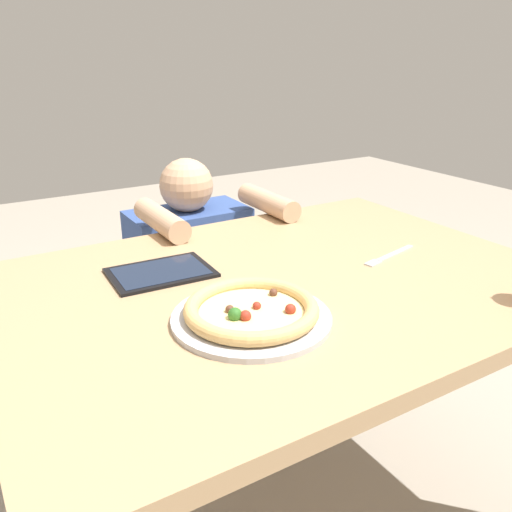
% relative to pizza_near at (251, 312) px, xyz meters
% --- Properties ---
extents(dining_table, '(1.31, 0.95, 0.75)m').
position_rel_pizza_near_xyz_m(dining_table, '(0.16, 0.14, -0.12)').
color(dining_table, tan).
rests_on(dining_table, ground).
extents(pizza_near, '(0.32, 0.32, 0.04)m').
position_rel_pizza_near_xyz_m(pizza_near, '(0.00, 0.00, 0.00)').
color(pizza_near, '#B7B7BC').
rests_on(pizza_near, dining_table).
extents(fork, '(0.20, 0.06, 0.00)m').
position_rel_pizza_near_xyz_m(fork, '(0.48, 0.12, -0.02)').
color(fork, silver).
rests_on(fork, dining_table).
extents(tablet, '(0.25, 0.18, 0.01)m').
position_rel_pizza_near_xyz_m(tablet, '(-0.07, 0.32, -0.01)').
color(tablet, black).
rests_on(tablet, dining_table).
extents(diner_seated, '(0.44, 0.54, 0.91)m').
position_rel_pizza_near_xyz_m(diner_seated, '(0.25, 0.84, -0.37)').
color(diner_seated, '#333847').
rests_on(diner_seated, ground).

